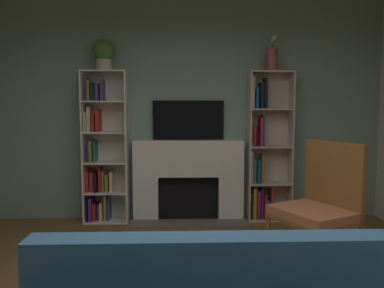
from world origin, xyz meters
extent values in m
cube|color=gray|center=(0.00, 2.77, 1.42)|extent=(5.13, 0.06, 2.84)
cube|color=white|center=(-0.55, 2.63, 0.28)|extent=(0.32, 0.21, 0.57)
cube|color=white|center=(0.55, 2.63, 0.28)|extent=(0.32, 0.21, 0.57)
cube|color=white|center=(0.00, 2.63, 0.80)|extent=(1.41, 0.21, 0.47)
cube|color=black|center=(0.00, 2.70, 0.28)|extent=(0.77, 0.08, 0.57)
cube|color=#635552|center=(0.00, 2.38, 0.01)|extent=(1.51, 0.30, 0.03)
cube|color=black|center=(0.00, 2.71, 1.29)|extent=(0.91, 0.06, 0.50)
cube|color=silver|center=(-1.31, 2.58, 0.95)|extent=(0.02, 0.31, 1.91)
cube|color=silver|center=(-0.77, 2.58, 0.95)|extent=(0.02, 0.31, 1.91)
cube|color=silver|center=(-1.04, 2.73, 0.95)|extent=(0.55, 0.02, 1.91)
cube|color=silver|center=(-1.04, 2.58, 0.01)|extent=(0.52, 0.31, 0.02)
cube|color=black|center=(-1.28, 2.60, 0.16)|extent=(0.02, 0.24, 0.28)
cube|color=#5D2474|center=(-1.24, 2.60, 0.17)|extent=(0.04, 0.24, 0.30)
cube|color=red|center=(-1.20, 2.61, 0.13)|extent=(0.03, 0.21, 0.22)
cube|color=#5E3869|center=(-1.15, 2.63, 0.12)|extent=(0.03, 0.18, 0.19)
cube|color=beige|center=(-1.11, 2.59, 0.13)|extent=(0.03, 0.25, 0.23)
cube|color=olive|center=(-1.06, 2.62, 0.18)|extent=(0.04, 0.20, 0.32)
cube|color=#295599|center=(-1.02, 2.62, 0.17)|extent=(0.02, 0.19, 0.31)
cube|color=silver|center=(-1.04, 2.58, 0.38)|extent=(0.52, 0.31, 0.02)
cube|color=#AB2829|center=(-1.27, 2.61, 0.53)|extent=(0.03, 0.21, 0.27)
cube|color=#A7382A|center=(-1.22, 2.62, 0.51)|extent=(0.04, 0.20, 0.25)
cube|color=black|center=(-1.17, 2.60, 0.51)|extent=(0.04, 0.23, 0.25)
cube|color=#A52030|center=(-1.12, 2.62, 0.54)|extent=(0.03, 0.20, 0.30)
cube|color=olive|center=(-1.08, 2.62, 0.52)|extent=(0.02, 0.20, 0.26)
cube|color=olive|center=(-1.03, 2.60, 0.50)|extent=(0.04, 0.23, 0.22)
cube|color=beige|center=(-0.98, 2.61, 0.52)|extent=(0.03, 0.22, 0.25)
cube|color=silver|center=(-1.04, 2.58, 0.76)|extent=(0.52, 0.31, 0.02)
cube|color=#33487F|center=(-1.27, 2.63, 0.90)|extent=(0.04, 0.17, 0.25)
cube|color=olive|center=(-1.22, 2.59, 0.90)|extent=(0.03, 0.25, 0.26)
cube|color=#216952|center=(-1.18, 2.62, 0.90)|extent=(0.02, 0.20, 0.26)
cube|color=silver|center=(-1.04, 2.58, 1.14)|extent=(0.52, 0.31, 0.02)
cube|color=beige|center=(-1.28, 2.60, 1.28)|extent=(0.02, 0.24, 0.25)
cube|color=beige|center=(-1.24, 2.62, 1.30)|extent=(0.04, 0.19, 0.30)
cube|color=#A5341A|center=(-1.19, 2.61, 1.27)|extent=(0.03, 0.21, 0.23)
cube|color=#AF2228|center=(-1.13, 2.61, 1.29)|extent=(0.04, 0.22, 0.27)
cube|color=silver|center=(-1.04, 2.58, 1.53)|extent=(0.52, 0.31, 0.02)
cube|color=#523C7D|center=(-1.28, 2.63, 1.67)|extent=(0.03, 0.17, 0.28)
cube|color=olive|center=(-1.23, 2.60, 1.66)|extent=(0.03, 0.23, 0.25)
cube|color=black|center=(-1.17, 2.59, 1.64)|extent=(0.04, 0.26, 0.22)
cube|color=#4D3773|center=(-1.13, 2.60, 1.64)|extent=(0.03, 0.23, 0.21)
cube|color=#563B69|center=(-1.07, 2.63, 1.67)|extent=(0.04, 0.17, 0.27)
cube|color=silver|center=(-1.04, 2.58, 1.90)|extent=(0.52, 0.31, 0.02)
cube|color=beige|center=(0.77, 2.60, 0.95)|extent=(0.02, 0.27, 1.91)
cube|color=beige|center=(1.31, 2.60, 0.95)|extent=(0.02, 0.27, 1.91)
cube|color=beige|center=(1.04, 2.73, 0.95)|extent=(0.55, 0.02, 1.91)
cube|color=beige|center=(1.04, 2.60, 0.01)|extent=(0.52, 0.27, 0.02)
cube|color=black|center=(0.81, 2.63, 0.19)|extent=(0.03, 0.18, 0.34)
cube|color=olive|center=(0.85, 2.62, 0.22)|extent=(0.04, 0.19, 0.41)
cube|color=#A62837|center=(0.90, 2.61, 0.20)|extent=(0.03, 0.22, 0.37)
cube|color=#4B2E7A|center=(0.95, 2.64, 0.21)|extent=(0.04, 0.16, 0.38)
cube|color=#B42130|center=(0.99, 2.61, 0.17)|extent=(0.02, 0.21, 0.31)
cube|color=navy|center=(1.02, 2.62, 0.14)|extent=(0.04, 0.20, 0.24)
cube|color=#B12F24|center=(1.07, 2.61, 0.21)|extent=(0.03, 0.22, 0.39)
cube|color=beige|center=(1.04, 2.60, 0.48)|extent=(0.52, 0.27, 0.02)
cube|color=beige|center=(0.81, 2.64, 0.69)|extent=(0.04, 0.15, 0.41)
cube|color=#3A7545|center=(0.85, 2.64, 0.64)|extent=(0.03, 0.16, 0.31)
cube|color=navy|center=(0.90, 2.63, 0.64)|extent=(0.04, 0.18, 0.30)
cube|color=olive|center=(0.95, 2.63, 0.67)|extent=(0.04, 0.17, 0.36)
cube|color=beige|center=(1.04, 2.60, 0.95)|extent=(0.52, 0.27, 0.02)
cube|color=brown|center=(0.80, 2.62, 1.16)|extent=(0.02, 0.19, 0.39)
cube|color=#B62C1E|center=(0.84, 2.63, 1.10)|extent=(0.02, 0.18, 0.28)
cube|color=black|center=(0.88, 2.64, 1.09)|extent=(0.03, 0.15, 0.25)
cube|color=#B62934|center=(0.92, 2.63, 1.14)|extent=(0.03, 0.18, 0.36)
cube|color=#283895|center=(0.95, 2.64, 1.16)|extent=(0.02, 0.15, 0.39)
cube|color=beige|center=(1.04, 2.60, 1.43)|extent=(0.52, 0.27, 0.02)
cube|color=beige|center=(0.81, 2.62, 1.64)|extent=(0.04, 0.19, 0.40)
cube|color=#175096|center=(0.86, 2.62, 1.57)|extent=(0.03, 0.20, 0.27)
cube|color=black|center=(0.92, 2.61, 1.60)|extent=(0.04, 0.22, 0.32)
cube|color=black|center=(0.97, 2.63, 1.63)|extent=(0.04, 0.18, 0.38)
cube|color=beige|center=(1.04, 2.60, 1.90)|extent=(0.52, 0.27, 0.02)
cylinder|color=beige|center=(-1.04, 2.59, 1.97)|extent=(0.19, 0.19, 0.14)
sphere|color=#457A2E|center=(-1.04, 2.59, 2.15)|extent=(0.27, 0.27, 0.27)
cylinder|color=#934542|center=(1.04, 2.59, 2.04)|extent=(0.15, 0.15, 0.27)
cylinder|color=#4C7F3F|center=(1.05, 2.59, 2.23)|extent=(0.01, 0.01, 0.11)
sphere|color=white|center=(1.05, 2.59, 2.29)|extent=(0.04, 0.04, 0.04)
cylinder|color=#4C7F3F|center=(1.07, 2.58, 2.25)|extent=(0.01, 0.01, 0.16)
sphere|color=white|center=(1.07, 2.58, 2.33)|extent=(0.04, 0.04, 0.04)
cylinder|color=#4C7F3F|center=(1.06, 2.57, 2.24)|extent=(0.01, 0.01, 0.14)
sphere|color=white|center=(1.06, 2.57, 2.31)|extent=(0.06, 0.06, 0.06)
cube|color=#386793|center=(0.09, -0.78, 0.68)|extent=(1.72, 0.17, 0.47)
cylinder|color=brown|center=(1.52, 1.00, 0.22)|extent=(0.04, 0.04, 0.44)
cylinder|color=brown|center=(1.23, 1.56, 0.22)|extent=(0.04, 0.04, 0.44)
cylinder|color=brown|center=(1.05, 0.74, 0.22)|extent=(0.04, 0.04, 0.44)
cylinder|color=brown|center=(0.75, 1.30, 0.22)|extent=(0.04, 0.04, 0.44)
cube|color=#B76A44|center=(1.14, 1.15, 0.48)|extent=(0.83, 0.87, 0.08)
cube|color=brown|center=(1.14, 1.15, 0.42)|extent=(0.83, 0.87, 0.04)
cube|color=brown|center=(1.37, 1.27, 0.79)|extent=(0.37, 0.63, 0.69)
camera|label=1|loc=(-0.11, -2.49, 1.49)|focal=37.71mm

